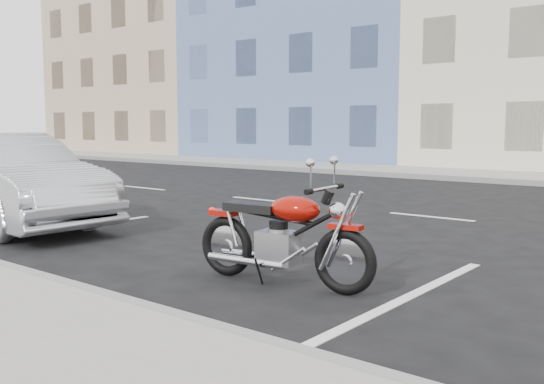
{
  "coord_description": "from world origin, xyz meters",
  "views": [
    {
      "loc": [
        2.54,
        -10.16,
        1.64
      ],
      "look_at": [
        -2.25,
        -4.24,
        0.8
      ],
      "focal_mm": 40.0,
      "sensor_mm": 36.0,
      "label": 1
    }
  ],
  "objects": [
    {
      "name": "sedan_silver",
      "position": [
        -6.97,
        -5.3,
        0.76
      ],
      "size": [
        4.67,
        1.82,
        1.52
      ],
      "primitive_type": "imported",
      "rotation": [
        0.0,
        0.0,
        1.52
      ],
      "color": "#AFB1B7",
      "rests_on": "ground"
    },
    {
      "name": "motorcycle",
      "position": [
        -0.5,
        -5.25,
        0.48
      ],
      "size": [
        2.08,
        0.69,
        1.04
      ],
      "rotation": [
        0.0,
        0.0,
        0.11
      ],
      "color": "black",
      "rests_on": "ground"
    },
    {
      "name": "sidewalk_far",
      "position": [
        -5.0,
        8.7,
        0.07
      ],
      "size": [
        80.0,
        3.4,
        0.15
      ],
      "primitive_type": "cube",
      "color": "gray",
      "rests_on": "ground"
    },
    {
      "name": "bldg_far_west",
      "position": [
        -26.0,
        16.3,
        6.0
      ],
      "size": [
        12.0,
        12.0,
        12.0
      ],
      "primitive_type": "cube",
      "color": "tan",
      "rests_on": "ground"
    },
    {
      "name": "curb_far",
      "position": [
        -5.0,
        7.0,
        0.08
      ],
      "size": [
        80.0,
        0.12,
        0.16
      ],
      "primitive_type": "cube",
      "color": "gray",
      "rests_on": "ground"
    },
    {
      "name": "bldg_blue",
      "position": [
        -14.0,
        16.3,
        6.5
      ],
      "size": [
        12.0,
        12.0,
        13.0
      ],
      "primitive_type": "cube",
      "color": "#566EA1",
      "rests_on": "ground"
    }
  ]
}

